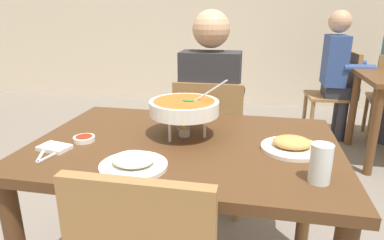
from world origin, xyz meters
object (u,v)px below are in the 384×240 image
curry_bowl (184,108)px  appetizer_plate (292,145)px  sauce_dish (84,139)px  dining_table_main (185,167)px  rice_plate (133,163)px  diner_main (211,103)px  chair_diner_main (209,140)px  patron_bg_right (338,68)px  chair_bg_right (339,90)px  drink_glass (320,165)px

curry_bowl → appetizer_plate: bearing=-9.2°
sauce_dish → dining_table_main: bearing=9.8°
appetizer_plate → rice_plate: bearing=-153.8°
appetizer_plate → diner_main: bearing=119.7°
chair_diner_main → diner_main: 0.24m
diner_main → rice_plate: size_ratio=5.46×
diner_main → sauce_dish: bearing=-117.0°
curry_bowl → dining_table_main: bearing=-75.5°
curry_bowl → patron_bg_right: size_ratio=0.25×
rice_plate → appetizer_plate: 0.62m
sauce_dish → chair_bg_right: bearing=58.3°
chair_diner_main → appetizer_plate: chair_diner_main is taller
dining_table_main → drink_glass: (0.50, -0.25, 0.17)m
dining_table_main → chair_diner_main: (-0.00, 0.72, -0.15)m
patron_bg_right → chair_bg_right: bearing=46.6°
chair_diner_main → patron_bg_right: (1.07, 1.65, 0.24)m
rice_plate → chair_bg_right: 2.99m
rice_plate → diner_main: bearing=83.1°
chair_diner_main → chair_bg_right: (1.12, 1.70, 0.00)m
chair_bg_right → patron_bg_right: size_ratio=0.69×
appetizer_plate → chair_bg_right: 2.54m
rice_plate → drink_glass: (0.62, 0.02, 0.04)m
chair_diner_main → rice_plate: 1.04m
dining_table_main → diner_main: size_ratio=0.97×
rice_plate → sauce_dish: (-0.30, 0.20, -0.01)m
drink_glass → diner_main: bearing=116.3°
curry_bowl → chair_bg_right: size_ratio=0.37×
dining_table_main → patron_bg_right: (1.07, 2.38, 0.09)m
diner_main → drink_glass: diner_main is taller
chair_diner_main → sauce_dish: (-0.42, -0.79, 0.28)m
chair_diner_main → drink_glass: bearing=-63.0°
rice_plate → patron_bg_right: patron_bg_right is taller
dining_table_main → diner_main: bearing=90.0°
rice_plate → chair_bg_right: bearing=65.3°
sauce_dish → rice_plate: bearing=-34.3°
curry_bowl → appetizer_plate: size_ratio=1.39×
drink_glass → sauce_dish: bearing=168.9°
chair_diner_main → drink_glass: (0.50, -0.98, 0.32)m
chair_diner_main → curry_bowl: 0.76m
chair_bg_right → dining_table_main: bearing=-114.8°
diner_main → patron_bg_right: bearing=56.5°
appetizer_plate → patron_bg_right: (0.64, 2.38, -0.05)m
dining_table_main → appetizer_plate: 0.45m
chair_diner_main → chair_bg_right: size_ratio=1.00×
sauce_dish → curry_bowl: bearing=19.6°
sauce_dish → patron_bg_right: patron_bg_right is taller
chair_bg_right → patron_bg_right: patron_bg_right is taller
appetizer_plate → chair_bg_right: bearing=74.2°
diner_main → rice_plate: bearing=-96.9°
chair_diner_main → curry_bowl: size_ratio=2.71×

